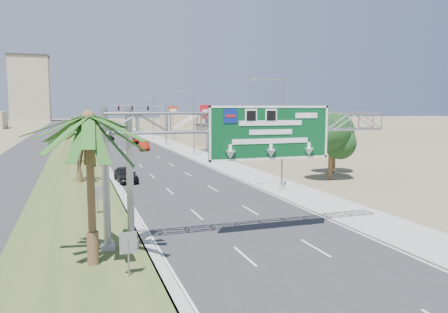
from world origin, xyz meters
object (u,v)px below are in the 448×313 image
sign_gantry (242,132)px  car_far (109,137)px  store_building (248,135)px  car_left_lane (126,174)px  palm_near (88,118)px  pole_sign_red_near (207,114)px  pole_sign_red_far (173,113)px  car_right_lane (136,140)px  signal_mast (156,121)px  car_mid_lane (144,146)px  pole_sign_blue (211,117)px

sign_gantry → car_far: size_ratio=3.54×
store_building → car_left_lane: size_ratio=3.95×
palm_near → pole_sign_red_near: 56.10m
sign_gantry → pole_sign_red_far: (13.45, 79.26, 0.14)m
car_left_lane → car_right_lane: bearing=75.6°
car_far → pole_sign_red_far: 15.89m
palm_near → car_far: 82.04m
store_building → signal_mast: bearing=160.5°
car_right_lane → palm_near: bearing=-94.9°
store_building → palm_near: bearing=-118.3°
store_building → pole_sign_red_far: 25.45m
sign_gantry → pole_sign_red_near: 51.69m
sign_gantry → car_far: bearing=91.0°
sign_gantry → pole_sign_red_far: pole_sign_red_far is taller
car_far → car_right_lane: bearing=-75.5°
sign_gantry → palm_near: bearing=-166.7°
signal_mast → car_far: size_ratio=2.18×
car_mid_lane → car_far: car_mid_lane is taller
signal_mast → car_right_lane: signal_mast is taller
pole_sign_blue → car_far: bearing=118.7°
pole_sign_red_near → pole_sign_red_far: (0.47, 29.22, -0.06)m
sign_gantry → car_left_lane: sign_gantry is taller
store_building → pole_sign_red_near: 12.50m
signal_mast → pole_sign_blue: 13.40m
car_mid_lane → car_right_lane: size_ratio=0.80×
palm_near → car_far: (6.69, 81.53, -6.24)m
signal_mast → pole_sign_red_near: bearing=-60.7°
car_left_lane → pole_sign_red_near: 33.92m
signal_mast → pole_sign_blue: (7.83, -10.83, 0.97)m
sign_gantry → car_left_lane: 22.26m
palm_near → pole_sign_blue: size_ratio=1.07×
signal_mast → pole_sign_red_far: signal_mast is taller
store_building → car_far: (-24.51, 23.53, -1.31)m
store_building → car_left_lane: (-27.14, -34.84, -1.22)m
sign_gantry → palm_near: palm_near is taller
car_mid_lane → pole_sign_red_near: bearing=-13.6°
pole_sign_blue → palm_near: bearing=-112.7°
signal_mast → store_building: size_ratio=0.57×
car_right_lane → store_building: bearing=-25.5°
sign_gantry → car_right_lane: bearing=87.4°
car_far → pole_sign_blue: 32.75m
car_mid_lane → pole_sign_red_far: (10.89, 26.00, 5.44)m
car_far → pole_sign_blue: (15.51, -28.39, 5.13)m
palm_near → signal_mast: 65.60m
signal_mast → car_left_lane: 42.29m
sign_gantry → pole_sign_red_near: (12.98, 50.04, 0.20)m
car_mid_lane → pole_sign_red_near: 12.22m
sign_gantry → car_far: sign_gantry is taller
pole_sign_red_near → car_far: bearing=116.0°
car_far → pole_sign_red_near: (14.43, -29.56, 5.57)m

